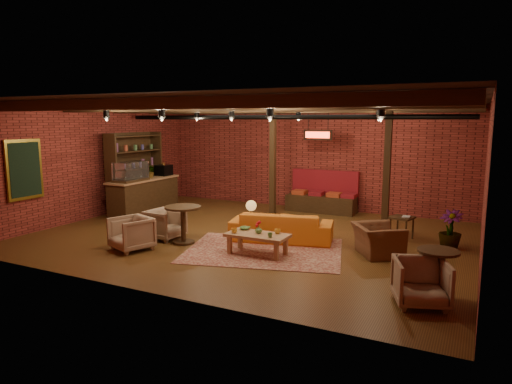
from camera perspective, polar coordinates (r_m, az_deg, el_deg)
The scene contains 29 objects.
floor at distance 11.11m, azimuth -0.69°, elevation -5.49°, with size 10.00×10.00×0.00m, color #432910.
ceiling at distance 10.76m, azimuth -0.72°, elevation 11.24°, with size 10.00×8.00×0.02m, color black.
wall_back at distance 14.48m, azimuth 6.58°, elevation 4.29°, with size 10.00×0.02×3.20m, color maroon.
wall_front at distance 7.53m, azimuth -14.80°, elevation -0.36°, with size 10.00×0.02×3.20m, color maroon.
wall_left at distance 13.83m, azimuth -19.49°, elevation 3.61°, with size 0.02×8.00×3.20m, color maroon.
wall_right at distance 9.64m, azimuth 26.77°, elevation 0.98°, with size 0.02×8.00×3.20m, color maroon.
ceiling_beams at distance 10.76m, azimuth -0.72°, elevation 10.60°, with size 9.80×6.40×0.22m, color black, non-canonical shape.
ceiling_pipe at distance 12.20m, azimuth 2.77°, elevation 9.33°, with size 0.12×0.12×9.60m, color black.
post_left at distance 13.41m, azimuth 2.11°, elevation 3.96°, with size 0.16×0.16×3.20m, color black.
post_right at distance 11.82m, azimuth 16.06°, elevation 2.92°, with size 0.16×0.16×3.20m, color black.
service_counter at distance 14.04m, azimuth -13.83°, elevation 0.64°, with size 0.80×2.50×1.60m, color black, non-canonical shape.
plant_counter at distance 14.07m, azimuth -13.05°, elevation 2.42°, with size 0.35×0.39×0.30m, color #337F33.
shelving_hutch at distance 14.32m, azimuth -14.85°, elevation 2.38°, with size 0.52×2.00×2.40m, color black, non-canonical shape.
chalkboard_menu at distance 12.30m, azimuth -26.96°, elevation 2.52°, with size 0.08×0.96×1.46m, color black.
banquette at distance 14.00m, azimuth 8.18°, elevation -0.45°, with size 2.10×0.70×1.00m, color maroon, non-canonical shape.
service_sign at distance 13.39m, azimuth 7.74°, elevation 7.09°, with size 0.86×0.06×0.30m, color red.
ceiling_spotlights at distance 10.76m, azimuth -0.72°, elevation 9.43°, with size 6.40×4.40×0.28m, color black, non-canonical shape.
rug at distance 9.89m, azimuth 1.00°, elevation -7.30°, with size 3.27×2.50×0.01m, color maroon.
sofa at distance 10.60m, azimuth 3.21°, elevation -4.32°, with size 2.34×0.91×0.68m, color #CD691C.
coffee_table at distance 9.52m, azimuth 0.14°, elevation -5.53°, with size 1.30×0.65×0.69m.
side_table_lamp at distance 11.19m, azimuth -0.61°, elevation -2.05°, with size 0.50×0.50×0.84m.
round_table_left at distance 10.47m, azimuth -9.10°, elevation -3.26°, with size 0.82×0.82×0.85m.
armchair_a at distance 10.96m, azimuth -11.29°, elevation -3.78°, with size 0.75×0.71×0.78m, color #BAAE90.
armchair_b at distance 10.21m, azimuth -15.33°, elevation -4.83°, with size 0.77×0.72×0.79m, color #BAAE90.
armchair_right at distance 9.78m, azimuth 14.99°, elevation -5.22°, with size 0.99×0.64×0.86m, color brown.
side_table_book at distance 11.26m, azimuth 17.80°, elevation -3.15°, with size 0.59×0.59×0.56m.
round_table_right at distance 7.86m, azimuth 21.76°, elevation -8.51°, with size 0.65×0.65×0.76m.
armchair_far at distance 7.44m, azimuth 19.94°, elevation -10.34°, with size 0.76×0.71×0.78m, color #BAAE90.
plant_tall at distance 10.58m, azimuth 23.42°, elevation 0.20°, with size 1.45×1.45×2.60m, color #4C7F4C.
Camera 1 is at (4.93, -9.56, 2.79)m, focal length 32.00 mm.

